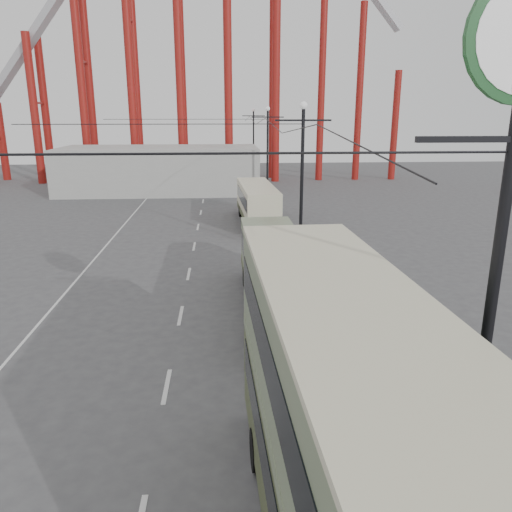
{
  "coord_description": "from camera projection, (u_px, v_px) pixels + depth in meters",
  "views": [
    {
      "loc": [
        0.95,
        -10.82,
        8.7
      ],
      "look_at": [
        2.31,
        8.96,
        3.0
      ],
      "focal_mm": 35.0,
      "sensor_mm": 36.0,
      "label": 1
    }
  ],
  "objects": [
    {
      "name": "ground",
      "position": [
        190.0,
        467.0,
        12.72
      ],
      "size": [
        160.0,
        160.0,
        0.0
      ],
      "primitive_type": "plane",
      "color": "#464548",
      "rests_on": "ground"
    },
    {
      "name": "road_markings",
      "position": [
        195.0,
        256.0,
        31.55
      ],
      "size": [
        12.52,
        120.0,
        0.01
      ],
      "color": "silver",
      "rests_on": "ground"
    },
    {
      "name": "lamp_post_near",
      "position": [
        510.0,
        167.0,
        8.04
      ],
      "size": [
        3.2,
        0.44,
        10.8
      ],
      "color": "black",
      "rests_on": "ground"
    },
    {
      "name": "lamp_post_mid",
      "position": [
        302.0,
        185.0,
        29.05
      ],
      "size": [
        3.2,
        0.44,
        9.32
      ],
      "color": "black",
      "rests_on": "ground"
    },
    {
      "name": "lamp_post_far",
      "position": [
        267.0,
        154.0,
        50.15
      ],
      "size": [
        3.2,
        0.44,
        9.32
      ],
      "color": "black",
      "rests_on": "ground"
    },
    {
      "name": "lamp_post_distant",
      "position": [
        254.0,
        142.0,
        71.24
      ],
      "size": [
        3.2,
        0.44,
        9.32
      ],
      "color": "black",
      "rests_on": "ground"
    },
    {
      "name": "fairground_shed",
      "position": [
        160.0,
        169.0,
        56.69
      ],
      "size": [
        22.0,
        10.0,
        5.0
      ],
      "primitive_type": "cube",
      "color": "#B0B0AA",
      "rests_on": "ground"
    },
    {
      "name": "double_decker_bus",
      "position": [
        341.0,
        426.0,
        9.04
      ],
      "size": [
        3.06,
        10.85,
        5.78
      ],
      "rotation": [
        0.0,
        0.0,
        0.03
      ],
      "color": "#394022",
      "rests_on": "ground"
    },
    {
      "name": "single_decker_green",
      "position": [
        276.0,
        273.0,
        22.32
      ],
      "size": [
        2.7,
        11.37,
        3.21
      ],
      "rotation": [
        0.0,
        0.0,
        0.01
      ],
      "color": "#6C7F5C",
      "rests_on": "ground"
    },
    {
      "name": "single_decker_cream",
      "position": [
        257.0,
        202.0,
        40.43
      ],
      "size": [
        2.97,
        10.11,
        3.11
      ],
      "rotation": [
        0.0,
        0.0,
        0.04
      ],
      "color": "beige",
      "rests_on": "ground"
    },
    {
      "name": "pedestrian",
      "position": [
        287.0,
        348.0,
        17.34
      ],
      "size": [
        0.72,
        0.61,
        1.67
      ],
      "primitive_type": "imported",
      "rotation": [
        0.0,
        0.0,
        3.55
      ],
      "color": "black",
      "rests_on": "ground"
    }
  ]
}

